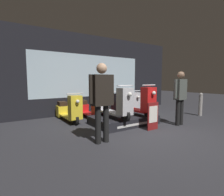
# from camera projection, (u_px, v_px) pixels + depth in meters

# --- Properties ---
(ground_plane) EXTENTS (30.00, 30.00, 0.00)m
(ground_plane) POSITION_uv_depth(u_px,v_px,m) (150.00, 133.00, 4.57)
(ground_plane) COLOR #2D2D33
(shop_wall_back) EXTENTS (8.73, 0.09, 3.20)m
(shop_wall_back) POSITION_uv_depth(u_px,v_px,m) (90.00, 75.00, 7.25)
(shop_wall_back) COLOR black
(shop_wall_back) RESTS_ON ground_plane
(display_platform) EXTENTS (1.95, 1.24, 0.26)m
(display_platform) POSITION_uv_depth(u_px,v_px,m) (124.00, 120.00, 5.49)
(display_platform) COLOR black
(display_platform) RESTS_ON ground_plane
(scooter_display_left) EXTENTS (0.52, 1.70, 0.98)m
(scooter_display_left) POSITION_uv_depth(u_px,v_px,m) (113.00, 105.00, 5.15)
(scooter_display_left) COLOR black
(scooter_display_left) RESTS_ON display_platform
(scooter_display_right) EXTENTS (0.52, 1.70, 0.98)m
(scooter_display_right) POSITION_uv_depth(u_px,v_px,m) (136.00, 103.00, 5.63)
(scooter_display_right) COLOR black
(scooter_display_right) RESTS_ON display_platform
(scooter_backrow_0) EXTENTS (0.52, 1.70, 0.98)m
(scooter_backrow_0) POSITION_uv_depth(u_px,v_px,m) (69.00, 110.00, 5.79)
(scooter_backrow_0) COLOR black
(scooter_backrow_0) RESTS_ON ground_plane
(scooter_backrow_1) EXTENTS (0.52, 1.70, 0.98)m
(scooter_backrow_1) POSITION_uv_depth(u_px,v_px,m) (90.00, 108.00, 6.23)
(scooter_backrow_1) COLOR black
(scooter_backrow_1) RESTS_ON ground_plane
(scooter_backrow_2) EXTENTS (0.52, 1.70, 0.98)m
(scooter_backrow_2) POSITION_uv_depth(u_px,v_px,m) (109.00, 106.00, 6.67)
(scooter_backrow_2) COLOR black
(scooter_backrow_2) RESTS_ON ground_plane
(scooter_backrow_3) EXTENTS (0.52, 1.70, 0.98)m
(scooter_backrow_3) POSITION_uv_depth(u_px,v_px,m) (125.00, 104.00, 7.11)
(scooter_backrow_3) COLOR black
(scooter_backrow_3) RESTS_ON ground_plane
(scooter_backrow_4) EXTENTS (0.52, 1.70, 0.98)m
(scooter_backrow_4) POSITION_uv_depth(u_px,v_px,m) (140.00, 103.00, 7.55)
(scooter_backrow_4) COLOR black
(scooter_backrow_4) RESTS_ON ground_plane
(person_left_browsing) EXTENTS (0.61, 0.25, 1.73)m
(person_left_browsing) POSITION_uv_depth(u_px,v_px,m) (102.00, 96.00, 3.74)
(person_left_browsing) COLOR black
(person_left_browsing) RESTS_ON ground_plane
(person_right_browsing) EXTENTS (0.52, 0.21, 1.63)m
(person_right_browsing) POSITION_uv_depth(u_px,v_px,m) (180.00, 95.00, 5.25)
(person_right_browsing) COLOR black
(person_right_browsing) RESTS_ON ground_plane
(price_sign_board) EXTENTS (0.38, 0.04, 0.76)m
(price_sign_board) POSITION_uv_depth(u_px,v_px,m) (153.00, 116.00, 4.80)
(price_sign_board) COLOR maroon
(price_sign_board) RESTS_ON ground_plane
(street_bollard) EXTENTS (0.14, 0.14, 0.89)m
(street_bollard) POSITION_uv_depth(u_px,v_px,m) (200.00, 104.00, 6.71)
(street_bollard) COLOR gray
(street_bollard) RESTS_ON ground_plane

